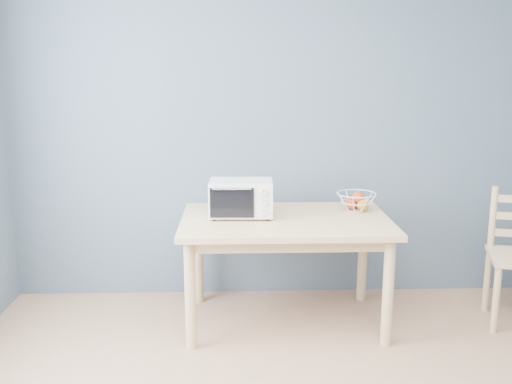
{
  "coord_description": "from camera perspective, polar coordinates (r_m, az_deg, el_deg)",
  "views": [
    {
      "loc": [
        -0.29,
        -2.01,
        1.74
      ],
      "look_at": [
        -0.16,
        1.69,
        0.93
      ],
      "focal_mm": 40.0,
      "sensor_mm": 36.0,
      "label": 1
    }
  ],
  "objects": [
    {
      "name": "toaster_oven",
      "position": [
        3.85,
        -1.76,
        -0.57
      ],
      "size": [
        0.43,
        0.32,
        0.25
      ],
      "rotation": [
        0.0,
        0.0,
        -0.02
      ],
      "color": "silver",
      "rests_on": "dining_table"
    },
    {
      "name": "fruit_basket",
      "position": [
        4.08,
        10.01,
        -0.88
      ],
      "size": [
        0.36,
        0.36,
        0.14
      ],
      "rotation": [
        0.0,
        0.0,
        -0.38
      ],
      "color": "silver",
      "rests_on": "dining_table"
    },
    {
      "name": "room",
      "position": [
        2.08,
        6.07,
        0.0
      ],
      "size": [
        4.01,
        4.51,
        2.61
      ],
      "color": "tan",
      "rests_on": "ground"
    },
    {
      "name": "dining_table",
      "position": [
        3.87,
        2.95,
        -4.05
      ],
      "size": [
        1.4,
        0.9,
        0.75
      ],
      "color": "#D7B781",
      "rests_on": "ground"
    }
  ]
}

